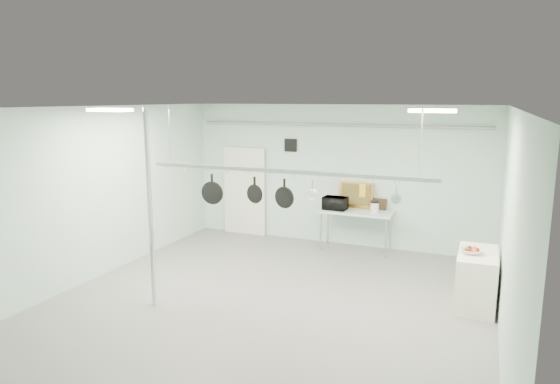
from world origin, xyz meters
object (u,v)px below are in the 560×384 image
at_px(side_cabinet, 476,279).
at_px(pot_rack, 283,169).
at_px(prep_table, 356,214).
at_px(microwave, 335,203).
at_px(fruit_bowl, 472,251).
at_px(skillet_right, 284,193).
at_px(skillet_mid, 255,190).
at_px(coffee_canister, 375,208).
at_px(chrome_pole, 150,210).
at_px(skillet_left, 212,189).

relative_size(side_cabinet, pot_rack, 0.25).
bearing_deg(prep_table, pot_rack, -96.91).
height_order(pot_rack, microwave, pot_rack).
height_order(fruit_bowl, skillet_right, skillet_right).
height_order(microwave, skillet_right, skillet_right).
height_order(prep_table, skillet_mid, skillet_mid).
relative_size(microwave, fruit_bowl, 1.54).
xyz_separation_m(prep_table, coffee_canister, (0.41, -0.03, 0.18)).
xyz_separation_m(side_cabinet, pot_rack, (-2.95, -1.10, 1.78)).
height_order(coffee_canister, skillet_right, skillet_right).
xyz_separation_m(side_cabinet, microwave, (-3.01, 2.12, 0.60)).
bearing_deg(coffee_canister, skillet_right, -103.41).
bearing_deg(fruit_bowl, coffee_canister, 131.87).
bearing_deg(skillet_right, coffee_canister, 86.42).
distance_m(chrome_pole, skillet_left, 1.11).
bearing_deg(skillet_left, prep_table, 57.85).
relative_size(side_cabinet, coffee_canister, 5.52).
height_order(coffee_canister, fruit_bowl, coffee_canister).
bearing_deg(side_cabinet, skillet_left, -165.45).
bearing_deg(skillet_mid, side_cabinet, 30.06).
bearing_deg(skillet_right, pot_rack, -170.16).
relative_size(chrome_pole, fruit_bowl, 9.56).
relative_size(coffee_canister, skillet_right, 0.47).
distance_m(prep_table, skillet_mid, 3.57).
xyz_separation_m(chrome_pole, skillet_left, (0.61, 0.90, 0.23)).
bearing_deg(coffee_canister, skillet_left, -122.72).
bearing_deg(skillet_right, skillet_mid, -170.16).
bearing_deg(fruit_bowl, skillet_left, -166.49).
bearing_deg(chrome_pole, coffee_canister, 56.96).
height_order(side_cabinet, skillet_mid, skillet_mid).
bearing_deg(coffee_canister, skillet_mid, -111.72).
xyz_separation_m(fruit_bowl, skillet_mid, (-3.34, -0.99, 0.93)).
bearing_deg(chrome_pole, prep_table, 61.29).
relative_size(microwave, skillet_mid, 1.21).
xyz_separation_m(side_cabinet, coffee_canister, (-2.14, 2.17, 0.56)).
distance_m(pot_rack, skillet_left, 1.35).
xyz_separation_m(pot_rack, skillet_right, (0.03, 0.00, -0.38)).
bearing_deg(side_cabinet, skillet_right, -159.35).
bearing_deg(chrome_pole, skillet_mid, 32.58).
height_order(microwave, coffee_canister, microwave).
bearing_deg(chrome_pole, side_cabinet, 22.41).
relative_size(prep_table, coffee_canister, 7.36).
bearing_deg(skillet_left, side_cabinet, 9.50).
xyz_separation_m(chrome_pole, coffee_canister, (2.71, 4.17, -0.59)).
bearing_deg(skillet_right, skillet_left, -170.16).
distance_m(side_cabinet, fruit_bowl, 0.51).
bearing_deg(pot_rack, skillet_right, 0.00).
xyz_separation_m(chrome_pole, pot_rack, (1.90, 0.90, 0.63)).
bearing_deg(skillet_mid, fruit_bowl, 28.90).
relative_size(skillet_left, skillet_right, 1.12).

